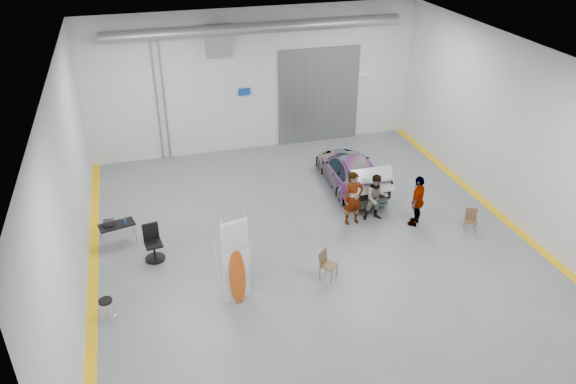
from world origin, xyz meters
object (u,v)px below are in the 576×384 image
object	(u,v)px
person_b	(376,198)
folding_chair_far	(470,225)
person_c	(418,201)
surfboard_display	(235,269)
shop_stool	(107,311)
folding_chair_near	(328,270)
office_chair	(153,244)
sedan_car	(351,171)
work_table	(115,225)
person_a	(353,198)

from	to	relation	value
person_b	folding_chair_far	size ratio (longest dim) A/B	2.15
person_c	folding_chair_far	bearing A→B (deg)	103.81
surfboard_display	folding_chair_far	world-z (taller)	surfboard_display
surfboard_display	shop_stool	world-z (taller)	surfboard_display
person_b	person_c	world-z (taller)	person_c
folding_chair_near	office_chair	distance (m)	5.43
sedan_car	work_table	xyz separation A→B (m)	(-8.70, -1.56, 0.06)
person_a	person_b	size ratio (longest dim) A/B	1.12
shop_stool	office_chair	xyz separation A→B (m)	(1.40, 2.62, 0.14)
person_b	shop_stool	world-z (taller)	person_b
shop_stool	person_a	bearing A→B (deg)	19.57
person_a	work_table	bearing A→B (deg)	170.10
folding_chair_near	shop_stool	distance (m)	6.25
person_b	folding_chair_near	xyz separation A→B (m)	(-2.67, -2.68, -0.57)
person_b	work_table	size ratio (longest dim) A/B	1.41
sedan_car	folding_chair_far	distance (m)	4.92
folding_chair_far	shop_stool	size ratio (longest dim) A/B	1.05
surfboard_display	folding_chair_far	size ratio (longest dim) A/B	3.53
surfboard_display	folding_chair_far	bearing A→B (deg)	-2.79
office_chair	person_c	bearing A→B (deg)	-10.06
person_b	work_table	bearing A→B (deg)	-179.05
person_b	office_chair	size ratio (longest dim) A/B	1.46
folding_chair_near	person_a	bearing A→B (deg)	12.64
sedan_car	shop_stool	bearing A→B (deg)	33.49
folding_chair_near	folding_chair_far	bearing A→B (deg)	-31.80
folding_chair_near	folding_chair_far	xyz separation A→B (m)	(5.41, 1.08, -0.04)
folding_chair_near	shop_stool	world-z (taller)	folding_chair_near
person_a	person_b	bearing A→B (deg)	-2.96
folding_chair_far	work_table	xyz separation A→B (m)	(-11.36, 2.55, 0.45)
sedan_car	person_b	xyz separation A→B (m)	(-0.07, -2.51, 0.21)
person_a	office_chair	distance (m)	6.69
person_c	work_table	xyz separation A→B (m)	(-9.83, 1.62, -0.22)
person_c	folding_chair_near	world-z (taller)	person_c
work_table	folding_chair_near	bearing A→B (deg)	-31.33
person_c	person_a	bearing A→B (deg)	-63.02
folding_chair_far	shop_stool	xyz separation A→B (m)	(-11.66, -1.27, 0.13)
person_c	work_table	bearing A→B (deg)	-54.27
sedan_car	folding_chair_far	xyz separation A→B (m)	(2.67, -4.11, -0.39)
surfboard_display	work_table	world-z (taller)	surfboard_display
person_b	shop_stool	distance (m)	9.39
work_table	office_chair	distance (m)	1.64
sedan_car	folding_chair_far	world-z (taller)	sedan_car
person_c	work_table	size ratio (longest dim) A/B	1.52
person_c	work_table	distance (m)	9.97
person_b	office_chair	bearing A→B (deg)	-170.89
person_a	folding_chair_far	bearing A→B (deg)	-27.04
shop_stool	work_table	xyz separation A→B (m)	(0.29, 3.82, 0.32)
work_table	person_a	bearing A→B (deg)	-6.95
surfboard_display	folding_chair_far	xyz separation A→B (m)	(8.23, 1.39, -0.88)
folding_chair_far	work_table	bearing A→B (deg)	-168.73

